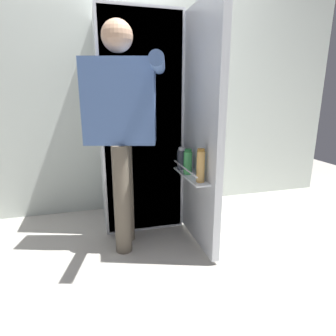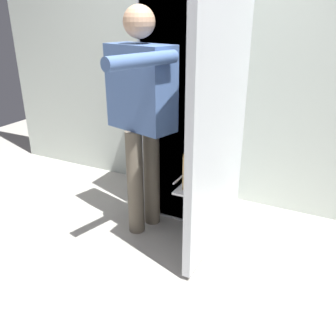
# 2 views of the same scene
# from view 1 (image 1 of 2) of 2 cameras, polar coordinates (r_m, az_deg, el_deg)

# --- Properties ---
(ground_plane) EXTENTS (6.92, 6.92, 0.00)m
(ground_plane) POSITION_cam_1_polar(r_m,az_deg,el_deg) (2.24, -3.26, -15.41)
(ground_plane) COLOR #B7B2A8
(kitchen_wall) EXTENTS (4.40, 0.10, 2.59)m
(kitchen_wall) POSITION_cam_1_polar(r_m,az_deg,el_deg) (2.80, -7.64, 18.13)
(kitchen_wall) COLOR beige
(kitchen_wall) RESTS_ON ground_plane
(refrigerator) EXTENTS (0.71, 1.20, 1.74)m
(refrigerator) POSITION_cam_1_polar(r_m,az_deg,el_deg) (2.43, -5.33, 8.75)
(refrigerator) COLOR silver
(refrigerator) RESTS_ON ground_plane
(person) EXTENTS (0.56, 0.84, 1.59)m
(person) POSITION_cam_1_polar(r_m,az_deg,el_deg) (1.97, -9.44, 9.84)
(person) COLOR #665B4C
(person) RESTS_ON ground_plane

